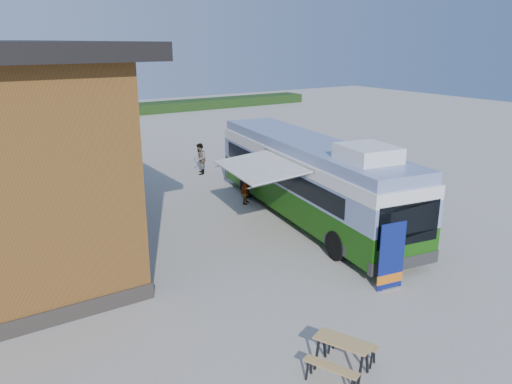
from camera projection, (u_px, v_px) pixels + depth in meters
ground at (316, 250)px, 18.62m from camera, size 100.00×100.00×0.00m
hedge at (145, 108)px, 53.07m from camera, size 40.00×3.00×1.00m
bus at (309, 176)px, 21.50m from camera, size 4.77×13.32×4.01m
awning at (265, 161)px, 19.75m from camera, size 3.24×4.57×0.52m
banner at (391, 262)px, 15.50m from camera, size 0.96×0.28×2.23m
picnic_table at (342, 348)px, 11.67m from camera, size 1.88×1.80×0.84m
person_a at (246, 185)px, 23.69m from camera, size 0.81×0.80×1.88m
person_b at (200, 159)px, 28.92m from camera, size 1.04×1.11×1.82m
slurry_tanker at (55, 153)px, 28.28m from camera, size 3.08×6.41×2.43m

